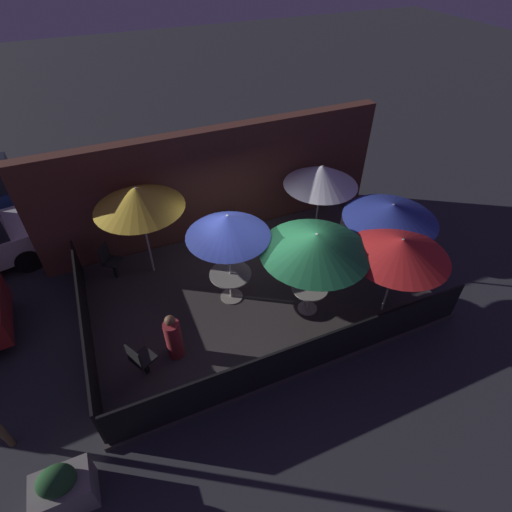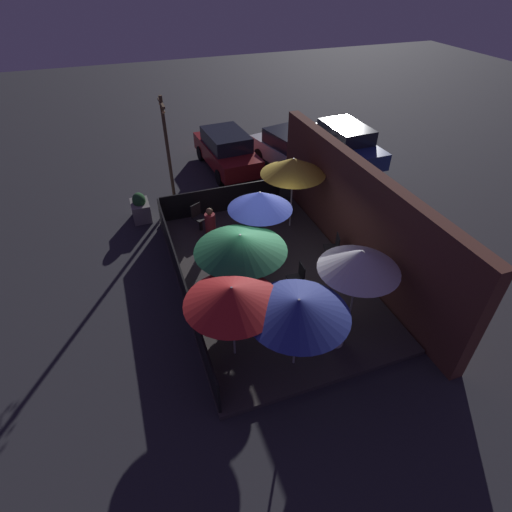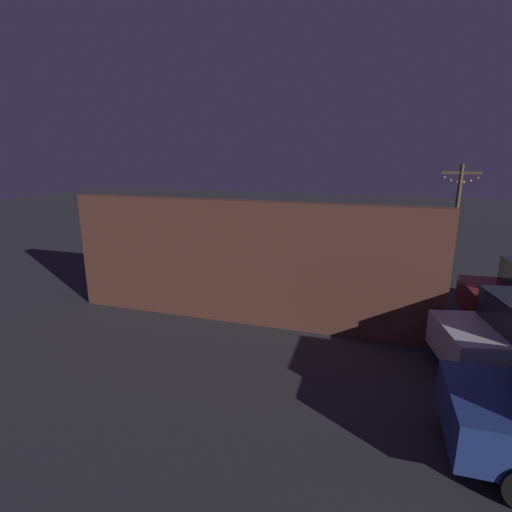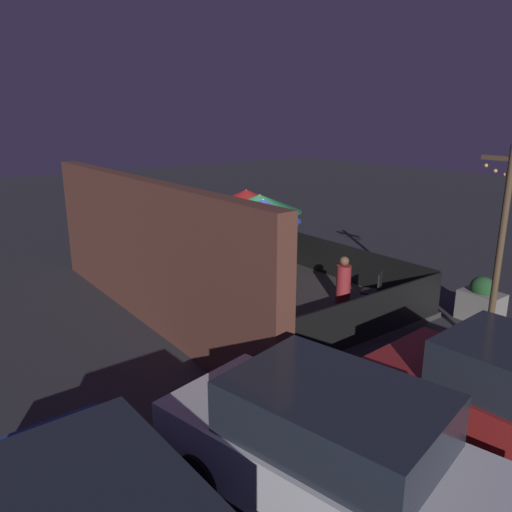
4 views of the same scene
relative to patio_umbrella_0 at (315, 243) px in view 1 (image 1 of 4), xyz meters
The scene contains 21 objects.
ground_plane 2.49m from the patio_umbrella_0, 129.48° to the left, with size 60.00×60.00×0.00m, color #2D2D33.
patio_deck 2.44m from the patio_umbrella_0, 129.48° to the left, with size 7.81×5.04×0.12m.
building_wall 3.93m from the patio_umbrella_0, 102.79° to the left, with size 9.41×0.36×3.13m.
fence_front 2.24m from the patio_umbrella_0, 121.08° to the right, with size 7.61×0.05×0.95m.
fence_side_left 5.06m from the patio_umbrella_0, 167.51° to the left, with size 0.05×4.84×0.95m.
patio_umbrella_0 is the anchor object (origin of this frame).
patio_umbrella_1 1.82m from the patio_umbrella_0, 144.98° to the left, with size 1.80×1.80×2.38m.
patio_umbrella_2 4.05m from the patio_umbrella_0, 138.09° to the left, with size 2.06×2.06×2.46m.
patio_umbrella_3 1.73m from the patio_umbrella_0, 23.90° to the right, with size 2.07×2.07×2.09m.
patio_umbrella_4 2.82m from the patio_umbrella_0, 57.39° to the left, with size 1.93×1.93×2.20m.
patio_umbrella_5 2.35m from the patio_umbrella_0, 12.09° to the left, with size 2.19×2.19×2.00m.
dining_table_0 1.41m from the patio_umbrella_0, 90.00° to the left, with size 0.82×0.82×0.71m.
dining_table_1 2.27m from the patio_umbrella_0, 144.98° to the left, with size 0.96×0.96×0.77m.
patio_chair_0 3.54m from the patio_umbrella_0, 104.39° to the left, with size 0.51×0.51×0.92m.
patio_chair_1 5.11m from the patio_umbrella_0, 144.07° to the left, with size 0.56×0.56×0.96m.
patio_chair_2 4.10m from the patio_umbrella_0, behind, with size 0.54×0.54×0.93m.
patio_chair_3 2.27m from the patio_umbrella_0, 44.42° to the left, with size 0.57×0.57×0.93m.
patio_chair_4 2.13m from the patio_umbrella_0, 85.58° to the left, with size 0.43×0.43×0.93m.
patron_0 3.43m from the patio_umbrella_0, behind, with size 0.36×0.36×1.17m.
patron_1 3.00m from the patio_umbrella_0, 38.95° to the left, with size 0.58×0.58×1.33m.
planter_box 5.96m from the patio_umbrella_0, 159.49° to the right, with size 0.87×0.61×1.01m.
Camera 1 is at (-2.67, -6.31, 7.13)m, focal length 28.00 mm.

